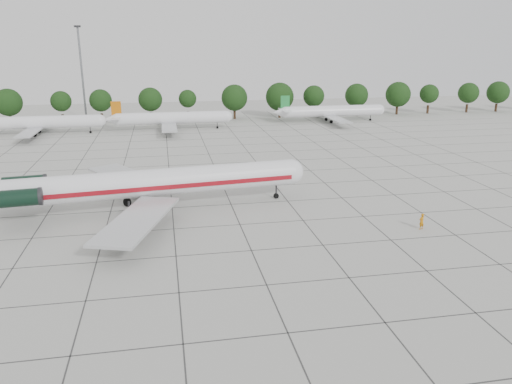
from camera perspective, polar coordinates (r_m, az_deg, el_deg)
ground at (r=61.10m, az=-1.85°, el=-3.75°), size 260.00×260.00×0.00m
apron_joints at (r=75.19m, az=-3.60°, el=0.24°), size 170.00×170.00×0.02m
main_airliner at (r=66.33m, az=-13.99°, el=0.89°), size 45.86×35.89×10.77m
ground_crew at (r=62.49m, az=18.40°, el=-3.20°), size 0.84×0.69×1.98m
bg_airliner_b at (r=129.68m, az=-23.52°, el=7.28°), size 28.24×27.20×7.40m
bg_airliner_c at (r=127.63m, az=-9.61°, el=8.30°), size 28.24×27.20×7.40m
bg_airliner_d at (r=140.14m, az=8.66°, el=9.11°), size 28.24×27.20×7.40m
tree_line at (r=142.40m, az=-11.99°, el=10.30°), size 249.86×8.44×10.22m
floodlight_mast at (r=150.22m, az=-19.32°, el=13.25°), size 1.60×1.60×25.45m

